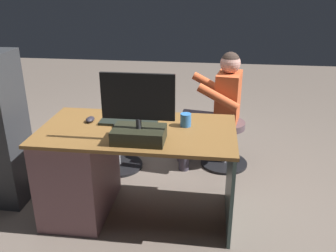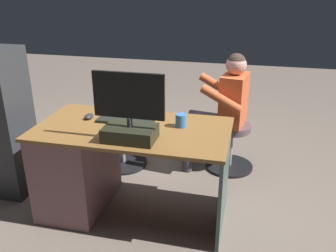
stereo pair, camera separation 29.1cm
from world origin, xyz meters
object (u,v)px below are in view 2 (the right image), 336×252
tv_remote (113,125)px  office_chair_teddy (122,140)px  desk (89,163)px  computer_mouse (89,116)px  visitor_chair (231,143)px  person (223,104)px  teddy_bear (121,107)px  monitor (130,120)px  keyboard (125,121)px  cup (181,121)px

tv_remote → office_chair_teddy: tv_remote is taller
desk → computer_mouse: (0.01, -0.09, 0.35)m
desk → visitor_chair: size_ratio=3.09×
office_chair_teddy → person: 1.01m
computer_mouse → teddy_bear: 0.64m
tv_remote → visitor_chair: (-0.80, -0.90, -0.47)m
monitor → person: size_ratio=0.43×
keyboard → person: size_ratio=0.38×
keyboard → visitor_chair: bearing=-133.2°
keyboard → tv_remote: keyboard is taller
tv_remote → teddy_bear: bearing=-93.6°
keyboard → computer_mouse: size_ratio=4.38×
computer_mouse → teddy_bear: bearing=-91.8°
cup → computer_mouse: bearing=0.3°
monitor → keyboard: 0.35m
visitor_chair → cup: bearing=67.6°
desk → office_chair_teddy: (-0.01, -0.71, -0.13)m
desk → computer_mouse: 0.36m
cup → person: (-0.23, -0.77, -0.11)m
computer_mouse → teddy_bear: (-0.02, -0.63, -0.14)m
monitor → visitor_chair: size_ratio=1.04×
visitor_chair → teddy_bear: bearing=9.2°
keyboard → person: (-0.65, -0.78, -0.08)m
keyboard → visitor_chair: size_ratio=0.93×
visitor_chair → tv_remote: bearing=48.2°
cup → office_chair_teddy: size_ratio=0.20×
keyboard → computer_mouse: (0.29, 0.00, 0.01)m
monitor → teddy_bear: bearing=-66.0°
keyboard → tv_remote: size_ratio=2.80×
cup → tv_remote: cup is taller
desk → teddy_bear: size_ratio=4.56×
person → cup: bearing=73.4°
computer_mouse → tv_remote: computer_mouse is taller
desk → keyboard: keyboard is taller
desk → monitor: 0.66m
desk → monitor: (-0.42, 0.20, 0.47)m
person → tv_remote: bearing=51.2°
keyboard → office_chair_teddy: bearing=-66.3°
office_chair_teddy → teddy_bear: bearing=-90.0°
cup → tv_remote: (0.48, 0.11, -0.04)m
keyboard → teddy_bear: 0.70m
desk → visitor_chair: bearing=-139.2°
keyboard → teddy_bear: size_ratio=1.38×
desk → cup: cup is taller
monitor → keyboard: bearing=-64.6°
cup → tv_remote: 0.49m
monitor → person: (-0.51, -1.07, -0.20)m
person → teddy_bear: bearing=9.1°
computer_mouse → office_chair_teddy: computer_mouse is taller
monitor → person: monitor is taller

